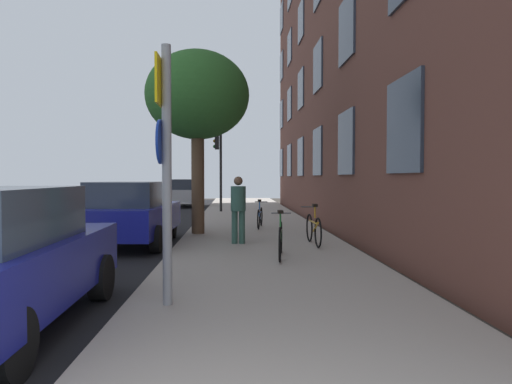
{
  "coord_description": "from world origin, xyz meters",
  "views": [
    {
      "loc": [
        0.42,
        -1.77,
        1.74
      ],
      "look_at": [
        1.09,
        12.12,
        1.29
      ],
      "focal_mm": 31.89,
      "sensor_mm": 36.0,
      "label": 1
    }
  ],
  "objects": [
    {
      "name": "car_2",
      "position": [
        -2.41,
        25.74,
        0.84
      ],
      "size": [
        1.82,
        4.4,
        1.62
      ],
      "color": "#B7B7BC",
      "rests_on": "road_asphalt"
    },
    {
      "name": "pedestrian_0",
      "position": [
        0.52,
        9.32,
        1.06
      ],
      "size": [
        0.41,
        0.41,
        1.64
      ],
      "color": "#33594C",
      "rests_on": "sidewalk"
    },
    {
      "name": "tree_near",
      "position": [
        -0.63,
        11.43,
        4.06
      ],
      "size": [
        2.98,
        2.98,
        5.26
      ],
      "color": "brown",
      "rests_on": "sidewalk"
    },
    {
      "name": "road_asphalt",
      "position": [
        -4.5,
        15.0,
        0.01
      ],
      "size": [
        7.0,
        38.0,
        0.01
      ],
      "primitive_type": "cube",
      "color": "black",
      "rests_on": "ground"
    },
    {
      "name": "bicycle_1",
      "position": [
        2.33,
        9.04,
        0.51
      ],
      "size": [
        0.42,
        1.73,
        0.99
      ],
      "color": "black",
      "rests_on": "sidewalk"
    },
    {
      "name": "ground_plane",
      "position": [
        -2.4,
        15.0,
        0.0
      ],
      "size": [
        41.8,
        41.8,
        0.0
      ],
      "primitive_type": "plane",
      "color": "#332D28"
    },
    {
      "name": "sidewalk",
      "position": [
        1.1,
        15.0,
        0.06
      ],
      "size": [
        4.2,
        38.0,
        0.12
      ],
      "primitive_type": "cube",
      "color": "#9E9389",
      "rests_on": "ground"
    },
    {
      "name": "car_1",
      "position": [
        -2.22,
        9.91,
        0.84
      ],
      "size": [
        2.05,
        4.17,
        1.62
      ],
      "color": "navy",
      "rests_on": "road_asphalt"
    },
    {
      "name": "sign_post",
      "position": [
        -0.46,
        4.02,
        2.01
      ],
      "size": [
        0.15,
        0.6,
        3.28
      ],
      "color": "gray",
      "rests_on": "sidewalk"
    },
    {
      "name": "bicycle_0",
      "position": [
        1.35,
        7.33,
        0.5
      ],
      "size": [
        0.42,
        1.72,
        0.97
      ],
      "color": "black",
      "rests_on": "sidewalk"
    },
    {
      "name": "bicycle_2",
      "position": [
        1.25,
        12.83,
        0.48
      ],
      "size": [
        0.42,
        1.61,
        0.92
      ],
      "color": "black",
      "rests_on": "sidewalk"
    },
    {
      "name": "traffic_light",
      "position": [
        -0.32,
        20.01,
        2.72
      ],
      "size": [
        0.43,
        0.24,
        3.81
      ],
      "color": "black",
      "rests_on": "sidewalk"
    }
  ]
}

